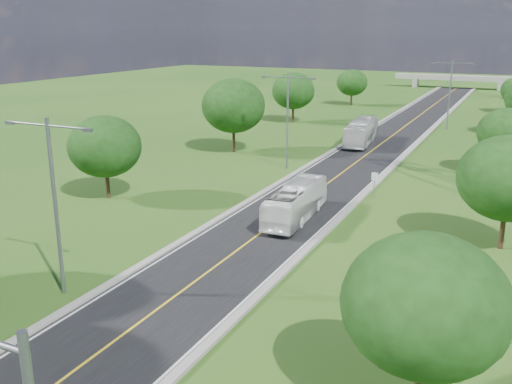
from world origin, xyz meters
TOP-DOWN VIEW (x-y plane):
  - ground at (0.00, 60.00)m, footprint 260.00×260.00m
  - road at (0.00, 66.00)m, footprint 8.00×150.00m
  - curb_left at (-4.25, 66.00)m, footprint 0.50×150.00m
  - curb_right at (4.25, 66.00)m, footprint 0.50×150.00m
  - speed_limit_sign at (5.20, 37.98)m, footprint 0.55×0.09m
  - overpass at (0.00, 140.00)m, footprint 30.00×3.00m
  - streetlight_near_left at (-6.00, 12.00)m, footprint 5.90×0.25m
  - streetlight_mid_left at (-6.00, 45.00)m, footprint 5.90×0.25m
  - streetlight_far_right at (6.00, 78.00)m, footprint 5.90×0.25m
  - tree_lb at (-16.00, 28.00)m, footprint 6.30×6.30m
  - tree_lc at (-15.00, 50.00)m, footprint 7.56×7.56m
  - tree_ld at (-17.00, 74.00)m, footprint 6.72×6.72m
  - tree_le at (-14.50, 98.00)m, footprint 5.88×5.88m
  - tree_ra at (14.00, 10.00)m, footprint 6.30×6.30m
  - tree_rb at (16.00, 30.00)m, footprint 6.72×6.72m
  - tree_rc at (15.00, 52.00)m, footprint 5.88×5.88m
  - bus_outbound at (1.13, 29.65)m, footprint 2.87×9.97m
  - bus_inbound at (-2.41, 61.26)m, footprint 3.68×11.33m

SIDE VIEW (x-z plane):
  - ground at x=0.00m, z-range 0.00..0.00m
  - road at x=0.00m, z-range 0.00..0.06m
  - curb_left at x=-4.25m, z-range 0.00..0.22m
  - curb_right at x=4.25m, z-range 0.00..0.22m
  - bus_outbound at x=1.13m, z-range 0.06..2.81m
  - speed_limit_sign at x=5.20m, z-range 0.40..2.80m
  - bus_inbound at x=-2.41m, z-range 0.06..3.16m
  - overpass at x=0.00m, z-range 0.81..4.01m
  - tree_le at x=-14.50m, z-range 0.91..7.75m
  - tree_rc at x=15.00m, z-range 0.91..7.75m
  - tree_lb at x=-16.00m, z-range 0.98..8.31m
  - tree_ra at x=14.00m, z-range 0.98..8.31m
  - tree_ld at x=-17.00m, z-range 1.05..8.86m
  - tree_rb at x=16.00m, z-range 1.05..8.86m
  - tree_lc at x=-15.00m, z-range 1.18..9.97m
  - streetlight_near_left at x=-6.00m, z-range 0.94..10.94m
  - streetlight_mid_left at x=-6.00m, z-range 0.94..10.94m
  - streetlight_far_right at x=6.00m, z-range 0.94..10.94m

